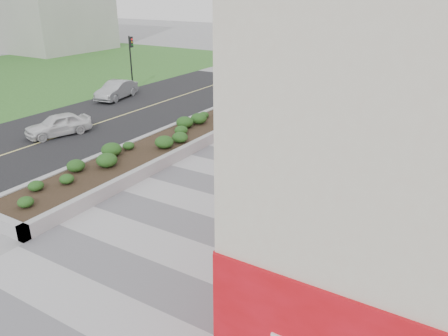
% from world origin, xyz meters
% --- Properties ---
extents(ground, '(160.00, 160.00, 0.00)m').
position_xyz_m(ground, '(0.00, 0.00, 0.00)').
color(ground, gray).
rests_on(ground, ground).
extents(walkway, '(8.00, 36.00, 0.01)m').
position_xyz_m(walkway, '(0.00, 3.00, 0.01)').
color(walkway, '#A8A8AD').
rests_on(walkway, ground).
extents(planter, '(3.00, 18.00, 0.90)m').
position_xyz_m(planter, '(-5.50, 7.00, 0.42)').
color(planter, '#9E9EA0').
rests_on(planter, ground).
extents(street, '(10.00, 40.00, 0.00)m').
position_xyz_m(street, '(-12.00, 7.00, 0.00)').
color(street, black).
rests_on(street, ground).
extents(traffic_signal_near, '(0.33, 0.28, 4.20)m').
position_xyz_m(traffic_signal_near, '(-7.23, 17.50, 2.76)').
color(traffic_signal_near, black).
rests_on(traffic_signal_near, ground).
extents(traffic_signal_far, '(0.33, 0.28, 4.20)m').
position_xyz_m(traffic_signal_far, '(-16.43, 17.00, 2.76)').
color(traffic_signal_far, black).
rests_on(traffic_signal_far, ground).
extents(manhole_cover, '(0.44, 0.44, 0.01)m').
position_xyz_m(manhole_cover, '(0.50, 3.00, 0.00)').
color(manhole_cover, '#595654').
rests_on(manhole_cover, ground).
extents(skateboarder, '(0.58, 0.75, 1.54)m').
position_xyz_m(skateboarder, '(1.81, 8.93, 0.78)').
color(skateboarder, beige).
rests_on(skateboarder, ground).
extents(car_white, '(2.48, 3.82, 1.21)m').
position_xyz_m(car_white, '(-12.15, 6.15, 0.61)').
color(car_white, white).
rests_on(car_white, ground).
extents(car_silver, '(2.13, 4.15, 1.30)m').
position_xyz_m(car_silver, '(-15.50, 14.16, 0.65)').
color(car_silver, '#A5A7AC').
rests_on(car_silver, ground).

